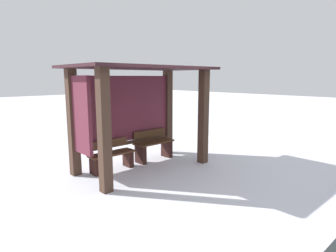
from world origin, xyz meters
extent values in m
plane|color=silver|center=(0.00, 0.00, 0.00)|extent=(60.00, 60.00, 0.00)
cube|color=#3F2A1F|center=(-1.40, -0.66, 1.17)|extent=(0.20, 0.20, 2.34)
cube|color=#3F2A1F|center=(1.40, -0.66, 1.17)|extent=(0.20, 0.20, 2.34)
cube|color=#3F2A1F|center=(-1.40, 0.66, 1.17)|extent=(0.20, 0.20, 2.34)
cube|color=#3F2A1F|center=(1.40, 0.66, 1.17)|extent=(0.20, 0.20, 2.34)
cube|color=#341A20|center=(0.00, 0.00, 2.37)|extent=(3.36, 1.87, 0.06)
cube|color=maroon|center=(0.00, 0.66, 1.39)|extent=(2.61, 0.08, 1.62)
cube|color=#3F2A1F|center=(0.00, 0.64, 0.52)|extent=(2.61, 0.06, 0.08)
cube|color=maroon|center=(-1.40, 0.23, 1.39)|extent=(0.08, 0.72, 1.62)
cube|color=#513220|center=(-0.64, 0.36, 0.41)|extent=(1.10, 0.37, 0.04)
cube|color=#513220|center=(-0.64, 0.52, 0.61)|extent=(1.04, 0.04, 0.20)
cube|color=#311916|center=(-0.19, 0.36, 0.19)|extent=(0.12, 0.31, 0.39)
cube|color=#311916|center=(-1.09, 0.36, 0.19)|extent=(0.12, 0.31, 0.39)
cube|color=#442B18|center=(0.64, 0.36, 0.48)|extent=(1.10, 0.41, 0.04)
cube|color=#442B18|center=(0.64, 0.54, 0.68)|extent=(1.04, 0.04, 0.20)
cube|color=black|center=(1.09, 0.36, 0.23)|extent=(0.12, 0.35, 0.46)
cube|color=black|center=(0.19, 0.36, 0.23)|extent=(0.12, 0.35, 0.46)
camera|label=1|loc=(-4.04, -5.25, 2.16)|focal=30.47mm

